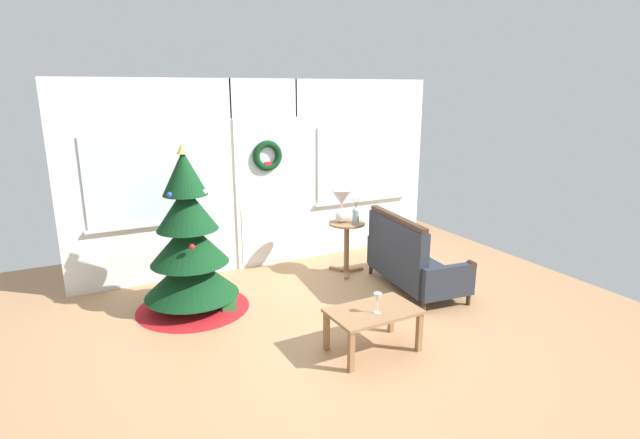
# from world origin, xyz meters

# --- Properties ---
(ground_plane) EXTENTS (6.76, 6.76, 0.00)m
(ground_plane) POSITION_xyz_m (0.00, 0.00, 0.00)
(ground_plane) COLOR #AD7F56
(back_wall_with_door) EXTENTS (5.20, 0.19, 2.55)m
(back_wall_with_door) POSITION_xyz_m (0.00, 2.08, 1.28)
(back_wall_with_door) COLOR white
(back_wall_with_door) RESTS_ON ground
(christmas_tree) EXTENTS (1.27, 1.27, 1.88)m
(christmas_tree) POSITION_xyz_m (-1.31, 1.07, 0.68)
(christmas_tree) COLOR #4C331E
(christmas_tree) RESTS_ON ground
(settee_sofa) EXTENTS (0.85, 1.49, 0.96)m
(settee_sofa) POSITION_xyz_m (1.20, 0.39, 0.38)
(settee_sofa) COLOR #3D281C
(settee_sofa) RESTS_ON ground
(side_table) EXTENTS (0.50, 0.48, 0.71)m
(side_table) POSITION_xyz_m (0.80, 1.23, 0.50)
(side_table) COLOR #8E6642
(side_table) RESTS_ON ground
(table_lamp) EXTENTS (0.28, 0.28, 0.44)m
(table_lamp) POSITION_xyz_m (0.74, 1.27, 0.99)
(table_lamp) COLOR silver
(table_lamp) RESTS_ON side_table
(flower_vase) EXTENTS (0.11, 0.10, 0.35)m
(flower_vase) POSITION_xyz_m (0.90, 1.17, 0.82)
(flower_vase) COLOR #99ADBC
(flower_vase) RESTS_ON side_table
(coffee_table) EXTENTS (0.85, 0.54, 0.42)m
(coffee_table) POSITION_xyz_m (-0.01, -0.67, 0.35)
(coffee_table) COLOR #8E6642
(coffee_table) RESTS_ON ground
(wine_glass) EXTENTS (0.08, 0.08, 0.20)m
(wine_glass) POSITION_xyz_m (-0.02, -0.73, 0.56)
(wine_glass) COLOR silver
(wine_glass) RESTS_ON coffee_table
(gift_box) EXTENTS (0.16, 0.15, 0.16)m
(gift_box) POSITION_xyz_m (-0.99, 0.80, 0.08)
(gift_box) COLOR #266633
(gift_box) RESTS_ON ground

